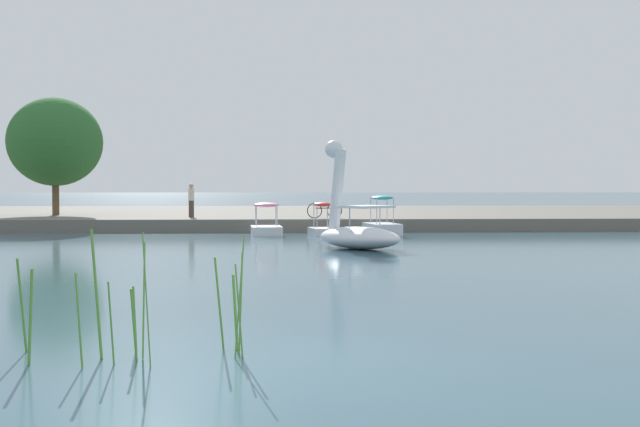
{
  "coord_description": "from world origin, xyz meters",
  "views": [
    {
      "loc": [
        0.07,
        -8.99,
        2.07
      ],
      "look_at": [
        1.69,
        20.58,
        1.06
      ],
      "focal_mm": 43.18,
      "sensor_mm": 36.0,
      "label": 1
    }
  ],
  "objects_px": {
    "person_on_path": "(191,199)",
    "pedal_boat_red": "(322,226)",
    "pedal_boat_pink": "(266,226)",
    "bicycle_parked": "(325,211)",
    "pedal_boat_teal": "(382,224)",
    "tree_broadleaf_left": "(55,142)",
    "swan_boat": "(356,228)"
  },
  "relations": [
    {
      "from": "person_on_path",
      "to": "swan_boat",
      "type": "bearing_deg",
      "value": -60.73
    },
    {
      "from": "tree_broadleaf_left",
      "to": "person_on_path",
      "type": "xyz_separation_m",
      "value": [
        7.47,
        -3.14,
        -2.96
      ]
    },
    {
      "from": "pedal_boat_red",
      "to": "tree_broadleaf_left",
      "type": "relative_size",
      "value": 0.27
    },
    {
      "from": "pedal_boat_teal",
      "to": "person_on_path",
      "type": "bearing_deg",
      "value": 152.19
    },
    {
      "from": "person_on_path",
      "to": "bicycle_parked",
      "type": "xyz_separation_m",
      "value": [
        6.49,
        -1.64,
        -0.53
      ]
    },
    {
      "from": "bicycle_parked",
      "to": "pedal_boat_pink",
      "type": "bearing_deg",
      "value": -131.8
    },
    {
      "from": "pedal_boat_teal",
      "to": "person_on_path",
      "type": "distance_m",
      "value": 10.04
    },
    {
      "from": "swan_boat",
      "to": "pedal_boat_pink",
      "type": "height_order",
      "value": "swan_boat"
    },
    {
      "from": "pedal_boat_teal",
      "to": "pedal_boat_pink",
      "type": "bearing_deg",
      "value": -179.67
    },
    {
      "from": "swan_boat",
      "to": "pedal_boat_red",
      "type": "height_order",
      "value": "swan_boat"
    },
    {
      "from": "pedal_boat_red",
      "to": "swan_boat",
      "type": "bearing_deg",
      "value": -84.5
    },
    {
      "from": "person_on_path",
      "to": "pedal_boat_red",
      "type": "bearing_deg",
      "value": -37.96
    },
    {
      "from": "swan_boat",
      "to": "pedal_boat_pink",
      "type": "xyz_separation_m",
      "value": [
        -3.16,
        7.66,
        -0.3
      ]
    },
    {
      "from": "tree_broadleaf_left",
      "to": "person_on_path",
      "type": "distance_m",
      "value": 8.63
    },
    {
      "from": "pedal_boat_pink",
      "to": "bicycle_parked",
      "type": "bearing_deg",
      "value": 48.2
    },
    {
      "from": "pedal_boat_red",
      "to": "pedal_boat_pink",
      "type": "xyz_separation_m",
      "value": [
        -2.43,
        0.15,
        0.01
      ]
    },
    {
      "from": "pedal_boat_red",
      "to": "person_on_path",
      "type": "distance_m",
      "value": 7.94
    },
    {
      "from": "pedal_boat_teal",
      "to": "tree_broadleaf_left",
      "type": "distance_m",
      "value": 18.52
    },
    {
      "from": "swan_boat",
      "to": "pedal_boat_teal",
      "type": "bearing_deg",
      "value": 76.01
    },
    {
      "from": "pedal_boat_pink",
      "to": "tree_broadleaf_left",
      "type": "bearing_deg",
      "value": 145.13
    },
    {
      "from": "pedal_boat_red",
      "to": "pedal_boat_pink",
      "type": "bearing_deg",
      "value": 176.58
    },
    {
      "from": "pedal_boat_pink",
      "to": "tree_broadleaf_left",
      "type": "height_order",
      "value": "tree_broadleaf_left"
    },
    {
      "from": "pedal_boat_teal",
      "to": "bicycle_parked",
      "type": "xyz_separation_m",
      "value": [
        -2.35,
        3.02,
        0.52
      ]
    },
    {
      "from": "pedal_boat_pink",
      "to": "swan_boat",
      "type": "bearing_deg",
      "value": -67.58
    },
    {
      "from": "swan_boat",
      "to": "pedal_boat_teal",
      "type": "xyz_separation_m",
      "value": [
        1.91,
        7.69,
        -0.25
      ]
    },
    {
      "from": "pedal_boat_red",
      "to": "pedal_boat_pink",
      "type": "height_order",
      "value": "pedal_boat_red"
    },
    {
      "from": "pedal_boat_teal",
      "to": "tree_broadleaf_left",
      "type": "xyz_separation_m",
      "value": [
        -16.31,
        7.8,
        4.02
      ]
    },
    {
      "from": "pedal_boat_teal",
      "to": "pedal_boat_red",
      "type": "xyz_separation_m",
      "value": [
        -2.64,
        -0.17,
        -0.07
      ]
    },
    {
      "from": "pedal_boat_red",
      "to": "person_on_path",
      "type": "xyz_separation_m",
      "value": [
        -6.2,
        4.83,
        1.12
      ]
    },
    {
      "from": "swan_boat",
      "to": "person_on_path",
      "type": "distance_m",
      "value": 14.18
    },
    {
      "from": "pedal_boat_red",
      "to": "tree_broadleaf_left",
      "type": "xyz_separation_m",
      "value": [
        -13.67,
        7.97,
        4.08
      ]
    },
    {
      "from": "tree_broadleaf_left",
      "to": "swan_boat",
      "type": "bearing_deg",
      "value": -47.09
    }
  ]
}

